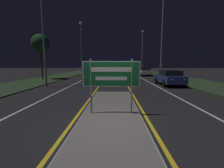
# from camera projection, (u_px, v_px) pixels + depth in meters

# --- Properties ---
(ground_plane) EXTENTS (160.00, 160.00, 0.00)m
(ground_plane) POSITION_uv_depth(u_px,v_px,m) (111.00, 122.00, 5.53)
(ground_plane) COLOR black
(median_island) EXTENTS (2.43, 9.98, 0.10)m
(median_island) POSITION_uv_depth(u_px,v_px,m) (111.00, 115.00, 6.21)
(median_island) COLOR #999993
(median_island) RESTS_ON ground_plane
(verge_left) EXTENTS (5.00, 100.00, 0.08)m
(verge_left) POSITION_uv_depth(u_px,v_px,m) (59.00, 76.00, 25.54)
(verge_left) COLOR #23381E
(verge_left) RESTS_ON ground_plane
(verge_right) EXTENTS (5.00, 100.00, 0.08)m
(verge_right) POSITION_uv_depth(u_px,v_px,m) (171.00, 77.00, 25.15)
(verge_right) COLOR #23381E
(verge_right) RESTS_ON ground_plane
(centre_line_yellow_left) EXTENTS (0.12, 70.00, 0.01)m
(centre_line_yellow_left) POSITION_uv_depth(u_px,v_px,m) (107.00, 75.00, 30.33)
(centre_line_yellow_left) COLOR gold
(centre_line_yellow_left) RESTS_ON ground_plane
(centre_line_yellow_right) EXTENTS (0.12, 70.00, 0.01)m
(centre_line_yellow_right) POSITION_uv_depth(u_px,v_px,m) (121.00, 75.00, 30.28)
(centre_line_yellow_right) COLOR gold
(centre_line_yellow_right) RESTS_ON ground_plane
(lane_line_white_left) EXTENTS (0.12, 70.00, 0.01)m
(lane_line_white_left) POSITION_uv_depth(u_px,v_px,m) (94.00, 75.00, 30.39)
(lane_line_white_left) COLOR silver
(lane_line_white_left) RESTS_ON ground_plane
(lane_line_white_right) EXTENTS (0.12, 70.00, 0.01)m
(lane_line_white_right) POSITION_uv_depth(u_px,v_px,m) (135.00, 75.00, 30.22)
(lane_line_white_right) COLOR silver
(lane_line_white_right) RESTS_ON ground_plane
(edge_line_white_left) EXTENTS (0.10, 70.00, 0.01)m
(edge_line_white_left) POSITION_uv_depth(u_px,v_px,m) (79.00, 75.00, 30.45)
(edge_line_white_left) COLOR silver
(edge_line_white_left) RESTS_ON ground_plane
(edge_line_white_right) EXTENTS (0.10, 70.00, 0.01)m
(edge_line_white_right) POSITION_uv_depth(u_px,v_px,m) (150.00, 75.00, 30.16)
(edge_line_white_right) COLOR silver
(edge_line_white_right) RESTS_ON ground_plane
(highway_sign) EXTENTS (2.29, 0.07, 2.24)m
(highway_sign) POSITION_uv_depth(u_px,v_px,m) (111.00, 76.00, 6.00)
(highway_sign) COLOR gray
(highway_sign) RESTS_ON median_island
(streetlight_left_near) EXTENTS (0.51, 0.51, 9.28)m
(streetlight_left_near) POSITION_uv_depth(u_px,v_px,m) (43.00, 22.00, 13.55)
(streetlight_left_near) COLOR gray
(streetlight_left_near) RESTS_ON ground_plane
(streetlight_left_far) EXTENTS (0.63, 0.63, 10.36)m
(streetlight_left_far) POSITION_uv_depth(u_px,v_px,m) (81.00, 39.00, 29.73)
(streetlight_left_far) COLOR gray
(streetlight_left_far) RESTS_ON ground_plane
(streetlight_right_near) EXTENTS (0.58, 0.58, 11.41)m
(streetlight_right_near) POSITION_uv_depth(u_px,v_px,m) (162.00, 25.00, 20.41)
(streetlight_right_near) COLOR gray
(streetlight_right_near) RESTS_ON ground_plane
(streetlight_right_far) EXTENTS (0.53, 0.53, 9.81)m
(streetlight_right_far) POSITION_uv_depth(u_px,v_px,m) (142.00, 46.00, 34.93)
(streetlight_right_far) COLOR gray
(streetlight_right_far) RESTS_ON ground_plane
(car_receding_0) EXTENTS (1.96, 4.42, 1.52)m
(car_receding_0) POSITION_uv_depth(u_px,v_px,m) (169.00, 77.00, 14.99)
(car_receding_0) COLOR navy
(car_receding_0) RESTS_ON ground_plane
(car_receding_1) EXTENTS (2.02, 4.52, 1.46)m
(car_receding_1) POSITION_uv_depth(u_px,v_px,m) (145.00, 71.00, 27.75)
(car_receding_1) COLOR silver
(car_receding_1) RESTS_ON ground_plane
(car_approaching_0) EXTENTS (1.87, 4.54, 1.54)m
(car_approaching_0) POSITION_uv_depth(u_px,v_px,m) (92.00, 74.00, 19.74)
(car_approaching_0) COLOR #B7B7BC
(car_approaching_0) RESTS_ON ground_plane
(warning_sign) EXTENTS (0.60, 0.06, 2.23)m
(warning_sign) POSITION_uv_depth(u_px,v_px,m) (161.00, 68.00, 28.53)
(warning_sign) COLOR gray
(warning_sign) RESTS_ON verge_right
(roadside_palm_left) EXTENTS (2.35, 2.35, 6.08)m
(roadside_palm_left) POSITION_uv_depth(u_px,v_px,m) (40.00, 43.00, 20.19)
(roadside_palm_left) COLOR #4C3823
(roadside_palm_left) RESTS_ON verge_left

